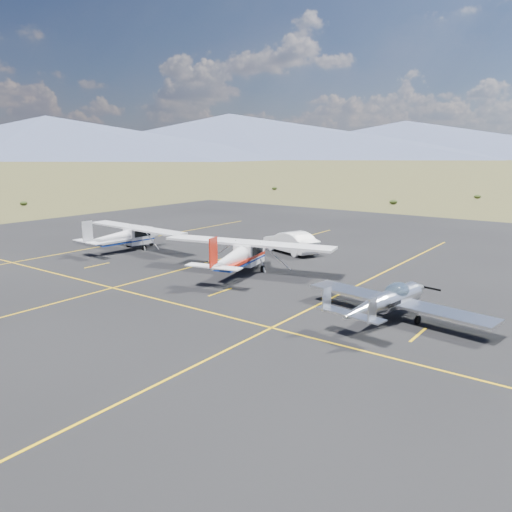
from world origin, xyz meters
TOP-DOWN VIEW (x-y plane):
  - ground at (0.00, 0.00)m, footprint 1600.00×1600.00m
  - apron at (0.00, 7.00)m, footprint 72.00×72.00m
  - aircraft_low_wing at (-1.98, -1.74)m, footprint 6.70×9.26m
  - aircraft_cessna at (0.85, 9.11)m, footprint 7.37×11.50m
  - aircraft_plain at (1.55, 21.03)m, footprint 6.31×10.52m
  - sedan at (8.46, 10.23)m, footprint 3.34×5.32m

SIDE VIEW (x-z plane):
  - ground at x=0.00m, z-range 0.00..0.00m
  - apron at x=0.00m, z-range -0.01..0.01m
  - sedan at x=8.46m, z-range 0.01..1.67m
  - aircraft_low_wing at x=-1.98m, z-range -0.04..1.96m
  - aircraft_plain at x=1.55m, z-range -0.15..2.51m
  - aircraft_cessna at x=0.85m, z-range -0.16..2.75m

